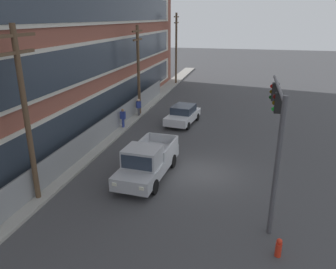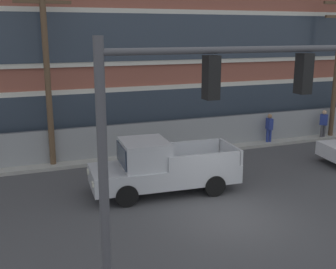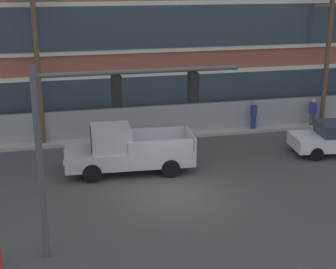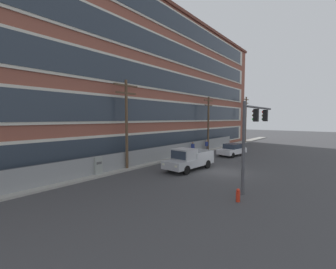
# 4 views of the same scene
# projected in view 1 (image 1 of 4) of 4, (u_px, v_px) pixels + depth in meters

# --- Properties ---
(ground_plane) EXTENTS (160.00, 160.00, 0.00)m
(ground_plane) POSITION_uv_depth(u_px,v_px,m) (205.00, 173.00, 19.08)
(ground_plane) COLOR #424244
(sidewalk_building_side) EXTENTS (80.00, 1.63, 0.16)m
(sidewalk_building_side) POSITION_uv_depth(u_px,v_px,m) (81.00, 159.00, 20.80)
(sidewalk_building_side) COLOR #9E9B93
(sidewalk_building_side) RESTS_ON ground
(brick_mill_building) EXTENTS (51.19, 9.01, 18.77)m
(brick_mill_building) POSITION_uv_depth(u_px,v_px,m) (22.00, 4.00, 21.63)
(brick_mill_building) COLOR brown
(brick_mill_building) RESTS_ON ground
(chain_link_fence) EXTENTS (36.60, 0.06, 1.70)m
(chain_link_fence) POSITION_uv_depth(u_px,v_px,m) (88.00, 142.00, 21.43)
(chain_link_fence) COLOR gray
(chain_link_fence) RESTS_ON ground
(traffic_signal_mast) EXTENTS (6.10, 0.43, 5.90)m
(traffic_signal_mast) POSITION_uv_depth(u_px,v_px,m) (277.00, 125.00, 14.04)
(traffic_signal_mast) COLOR #4C4C51
(traffic_signal_mast) RESTS_ON ground
(pickup_truck_silver) EXTENTS (5.70, 2.41, 2.08)m
(pickup_truck_silver) POSITION_uv_depth(u_px,v_px,m) (147.00, 162.00, 18.16)
(pickup_truck_silver) COLOR #B2B5BA
(pickup_truck_silver) RESTS_ON ground
(sedan_white) EXTENTS (4.55, 2.44, 1.56)m
(sedan_white) POSITION_uv_depth(u_px,v_px,m) (183.00, 115.00, 27.65)
(sedan_white) COLOR silver
(sedan_white) RESTS_ON ground
(utility_pole_near_corner) EXTENTS (2.75, 0.26, 8.35)m
(utility_pole_near_corner) POSITION_uv_depth(u_px,v_px,m) (25.00, 109.00, 14.71)
(utility_pole_near_corner) COLOR brown
(utility_pole_near_corner) RESTS_ON ground
(utility_pole_midblock) EXTENTS (2.45, 0.26, 7.94)m
(utility_pole_midblock) POSITION_uv_depth(u_px,v_px,m) (138.00, 67.00, 28.91)
(utility_pole_midblock) COLOR brown
(utility_pole_midblock) RESTS_ON ground
(utility_pole_far_east) EXTENTS (2.38, 0.26, 9.08)m
(utility_pole_far_east) POSITION_uv_depth(u_px,v_px,m) (176.00, 46.00, 42.67)
(utility_pole_far_east) COLOR brown
(utility_pole_far_east) RESTS_ON ground
(pedestrian_near_cabinet) EXTENTS (0.32, 0.42, 1.69)m
(pedestrian_near_cabinet) POSITION_uv_depth(u_px,v_px,m) (123.00, 117.00, 26.28)
(pedestrian_near_cabinet) COLOR navy
(pedestrian_near_cabinet) RESTS_ON ground
(pedestrian_by_fence) EXTENTS (0.44, 0.46, 1.69)m
(pedestrian_by_fence) POSITION_uv_depth(u_px,v_px,m) (139.00, 107.00, 29.43)
(pedestrian_by_fence) COLOR #4C4C51
(pedestrian_by_fence) RESTS_ON ground
(fire_hydrant) EXTENTS (0.24, 0.24, 0.78)m
(fire_hydrant) POSITION_uv_depth(u_px,v_px,m) (279.00, 248.00, 12.34)
(fire_hydrant) COLOR red
(fire_hydrant) RESTS_ON ground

